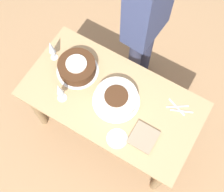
{
  "coord_description": "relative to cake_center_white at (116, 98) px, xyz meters",
  "views": [
    {
      "loc": [
        -0.45,
        0.76,
        2.94
      ],
      "look_at": [
        0.0,
        0.0,
        0.81
      ],
      "focal_mm": 50.0,
      "sensor_mm": 36.0,
      "label": 1
    }
  ],
  "objects": [
    {
      "name": "wine_glass_far",
      "position": [
        0.61,
        -0.07,
        0.11
      ],
      "size": [
        0.06,
        0.06,
        0.22
      ],
      "color": "silver",
      "rests_on": "dining_table"
    },
    {
      "name": "napkin_stack",
      "position": [
        -0.31,
        0.15,
        -0.03
      ],
      "size": [
        0.18,
        0.19,
        0.02
      ],
      "color": "gray",
      "rests_on": "dining_table"
    },
    {
      "name": "dining_table",
      "position": [
        0.04,
        0.0,
        -0.18
      ],
      "size": [
        1.36,
        0.71,
        0.76
      ],
      "color": "tan",
      "rests_on": "ground_plane"
    },
    {
      "name": "ground_plane",
      "position": [
        0.04,
        0.0,
        -0.8
      ],
      "size": [
        12.0,
        12.0,
        0.0
      ],
      "primitive_type": "plane",
      "color": "#A87F56"
    },
    {
      "name": "dessert_plate_left",
      "position": [
        -0.15,
        0.25,
        -0.04
      ],
      "size": [
        0.15,
        0.15,
        0.01
      ],
      "color": "white",
      "rests_on": "dining_table"
    },
    {
      "name": "cake_center_white",
      "position": [
        0.0,
        0.0,
        0.0
      ],
      "size": [
        0.36,
        0.36,
        0.1
      ],
      "color": "white",
      "rests_on": "dining_table"
    },
    {
      "name": "fork_pile",
      "position": [
        -0.43,
        -0.18,
        -0.04
      ],
      "size": [
        0.21,
        0.11,
        0.01
      ],
      "color": "silver",
      "rests_on": "dining_table"
    },
    {
      "name": "person_cutting",
      "position": [
        0.1,
        -0.63,
        0.21
      ],
      "size": [
        0.25,
        0.41,
        1.68
      ],
      "rotation": [
        0.0,
        0.0,
        1.5
      ],
      "color": "#2D334C",
      "rests_on": "ground_plane"
    },
    {
      "name": "wine_glass_near",
      "position": [
        0.36,
        0.19,
        0.11
      ],
      "size": [
        0.07,
        0.07,
        0.23
      ],
      "color": "silver",
      "rests_on": "dining_table"
    },
    {
      "name": "cake_front_chocolate",
      "position": [
        0.39,
        -0.07,
        0.01
      ],
      "size": [
        0.33,
        0.33,
        0.12
      ],
      "color": "white",
      "rests_on": "dining_table"
    }
  ]
}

